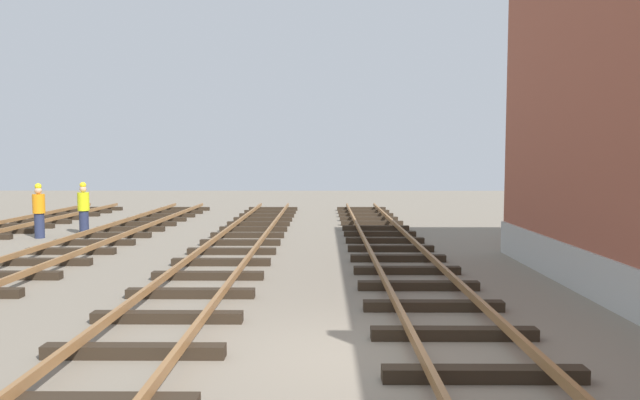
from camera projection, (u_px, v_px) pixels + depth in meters
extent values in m
plane|color=slate|center=(360.00, 358.00, 7.89)|extent=(80.00, 80.00, 0.00)
cube|color=#2D2319|center=(484.00, 374.00, 7.06)|extent=(2.50, 0.24, 0.18)
cube|color=#2D2319|center=(454.00, 334.00, 8.69)|extent=(2.50, 0.24, 0.18)
cube|color=#2D2319|center=(433.00, 306.00, 10.32)|extent=(2.50, 0.24, 0.18)
cube|color=#2D2319|center=(418.00, 286.00, 11.95)|extent=(2.50, 0.24, 0.18)
cube|color=#2D2319|center=(407.00, 270.00, 13.58)|extent=(2.50, 0.24, 0.18)
cube|color=#2D2319|center=(398.00, 258.00, 15.20)|extent=(2.50, 0.24, 0.18)
cube|color=#2D2319|center=(391.00, 249.00, 16.83)|extent=(2.50, 0.24, 0.18)
cube|color=#2D2319|center=(385.00, 240.00, 18.46)|extent=(2.50, 0.24, 0.18)
cube|color=#2D2319|center=(380.00, 234.00, 20.09)|extent=(2.50, 0.24, 0.18)
cube|color=#2D2319|center=(376.00, 228.00, 21.72)|extent=(2.50, 0.24, 0.18)
cube|color=#2D2319|center=(372.00, 223.00, 23.34)|extent=(2.50, 0.24, 0.18)
cube|color=#2D2319|center=(369.00, 219.00, 24.97)|extent=(2.50, 0.24, 0.18)
cube|color=#2D2319|center=(366.00, 215.00, 26.60)|extent=(2.50, 0.24, 0.18)
cube|color=#2D2319|center=(364.00, 212.00, 28.23)|extent=(2.50, 0.24, 0.18)
cube|color=#2D2319|center=(361.00, 209.00, 29.86)|extent=(2.50, 0.24, 0.18)
cube|color=olive|center=(415.00, 340.00, 7.87)|extent=(0.08, 45.71, 0.14)
cube|color=olive|center=(521.00, 341.00, 7.86)|extent=(0.08, 45.71, 0.14)
cube|color=#2D2319|center=(134.00, 351.00, 7.90)|extent=(2.50, 0.24, 0.18)
cube|color=#2D2319|center=(167.00, 317.00, 9.59)|extent=(2.50, 0.24, 0.18)
cube|color=#2D2319|center=(191.00, 293.00, 11.28)|extent=(2.50, 0.24, 0.18)
cube|color=#2D2319|center=(208.00, 276.00, 12.97)|extent=(2.50, 0.24, 0.18)
cube|color=#2D2319|center=(221.00, 262.00, 14.66)|extent=(2.50, 0.24, 0.18)
cube|color=#2D2319|center=(232.00, 251.00, 16.34)|extent=(2.50, 0.24, 0.18)
cube|color=#2D2319|center=(240.00, 242.00, 18.03)|extent=(2.50, 0.24, 0.18)
cube|color=#2D2319|center=(247.00, 235.00, 19.72)|extent=(2.50, 0.24, 0.18)
cube|color=#2D2319|center=(253.00, 229.00, 21.41)|extent=(2.50, 0.24, 0.18)
cube|color=#2D2319|center=(259.00, 224.00, 23.10)|extent=(2.50, 0.24, 0.18)
cube|color=#2D2319|center=(263.00, 219.00, 24.79)|extent=(2.50, 0.24, 0.18)
cube|color=#2D2319|center=(267.00, 215.00, 26.48)|extent=(2.50, 0.24, 0.18)
cube|color=#2D2319|center=(270.00, 212.00, 28.16)|extent=(2.50, 0.24, 0.18)
cube|color=#2D2319|center=(273.00, 209.00, 29.85)|extent=(2.50, 0.24, 0.18)
cube|color=olive|center=(81.00, 340.00, 7.90)|extent=(0.08, 45.71, 0.14)
cube|color=olive|center=(186.00, 340.00, 7.89)|extent=(0.08, 45.71, 0.14)
cube|color=#2D2319|center=(6.00, 275.00, 12.99)|extent=(2.50, 0.24, 0.18)
cube|color=#2D2319|center=(42.00, 262.00, 14.68)|extent=(2.50, 0.24, 0.18)
cube|color=#2D2319|center=(71.00, 251.00, 16.37)|extent=(2.50, 0.24, 0.18)
cube|color=#2D2319|center=(95.00, 242.00, 18.06)|extent=(2.50, 0.24, 0.18)
cube|color=#2D2319|center=(114.00, 235.00, 19.75)|extent=(2.50, 0.24, 0.18)
cube|color=#2D2319|center=(131.00, 229.00, 21.44)|extent=(2.50, 0.24, 0.18)
cube|color=#2D2319|center=(145.00, 224.00, 23.12)|extent=(2.50, 0.24, 0.18)
cube|color=#2D2319|center=(157.00, 219.00, 24.81)|extent=(2.50, 0.24, 0.18)
cube|color=#2D2319|center=(168.00, 215.00, 26.50)|extent=(2.50, 0.24, 0.18)
cube|color=#2D2319|center=(177.00, 212.00, 28.19)|extent=(2.50, 0.24, 0.18)
cube|color=#2D2319|center=(185.00, 209.00, 29.88)|extent=(2.50, 0.24, 0.18)
cube|color=#2D2319|center=(0.00, 231.00, 20.87)|extent=(2.50, 0.24, 0.18)
cube|color=#2D2319|center=(22.00, 226.00, 22.39)|extent=(2.50, 0.24, 0.18)
cube|color=#2D2319|center=(41.00, 222.00, 23.91)|extent=(2.50, 0.24, 0.18)
cube|color=#2D2319|center=(58.00, 218.00, 25.43)|extent=(2.50, 0.24, 0.18)
cube|color=#2D2319|center=(73.00, 214.00, 26.95)|extent=(2.50, 0.24, 0.18)
cube|color=#2D2319|center=(86.00, 211.00, 28.47)|extent=(2.50, 0.24, 0.18)
cube|color=#2D2319|center=(98.00, 209.00, 29.99)|extent=(2.50, 0.24, 0.18)
cylinder|color=#262D4C|center=(84.00, 223.00, 20.57)|extent=(0.32, 0.32, 0.85)
cylinder|color=yellow|center=(83.00, 202.00, 20.52)|extent=(0.40, 0.40, 0.65)
sphere|color=tan|center=(83.00, 189.00, 20.49)|extent=(0.24, 0.24, 0.24)
sphere|color=yellow|center=(83.00, 185.00, 20.48)|extent=(0.22, 0.22, 0.22)
cylinder|color=#262D4C|center=(40.00, 226.00, 19.63)|extent=(0.32, 0.32, 0.85)
cylinder|color=orange|center=(39.00, 204.00, 19.57)|extent=(0.40, 0.40, 0.65)
sphere|color=tan|center=(38.00, 191.00, 19.54)|extent=(0.24, 0.24, 0.24)
sphere|color=yellow|center=(38.00, 186.00, 19.53)|extent=(0.22, 0.22, 0.22)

